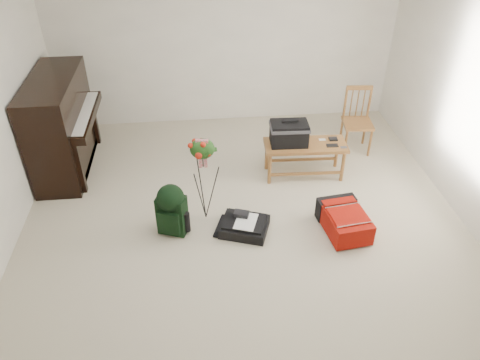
{
  "coord_description": "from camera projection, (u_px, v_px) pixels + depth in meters",
  "views": [
    {
      "loc": [
        -0.47,
        -3.87,
        3.5
      ],
      "look_at": [
        -0.03,
        0.35,
        0.49
      ],
      "focal_mm": 35.0,
      "sensor_mm": 36.0,
      "label": 1
    }
  ],
  "objects": [
    {
      "name": "flower_stand",
      "position": [
        204.0,
        180.0,
        5.14
      ],
      "size": [
        0.38,
        0.38,
        1.08
      ],
      "rotation": [
        0.0,
        0.0,
        -0.14
      ],
      "color": "black",
      "rests_on": "floor"
    },
    {
      "name": "piano",
      "position": [
        62.0,
        127.0,
        5.97
      ],
      "size": [
        0.71,
        1.5,
        1.25
      ],
      "color": "black",
      "rests_on": "floor"
    },
    {
      "name": "green_backpack",
      "position": [
        171.0,
        207.0,
        5.04
      ],
      "size": [
        0.35,
        0.33,
        0.61
      ],
      "rotation": [
        0.0,
        0.0,
        -0.36
      ],
      "color": "black",
      "rests_on": "floor"
    },
    {
      "name": "floor",
      "position": [
        246.0,
        234.0,
        5.2
      ],
      "size": [
        5.0,
        5.5,
        0.01
      ],
      "primitive_type": "cube",
      "color": "beige",
      "rests_on": "ground"
    },
    {
      "name": "red_suitcase",
      "position": [
        343.0,
        218.0,
        5.2
      ],
      "size": [
        0.5,
        0.68,
        0.27
      ],
      "rotation": [
        0.0,
        0.0,
        0.13
      ],
      "color": "#A31506",
      "rests_on": "floor"
    },
    {
      "name": "wall_back",
      "position": [
        225.0,
        41.0,
        6.71
      ],
      "size": [
        5.0,
        0.04,
        2.5
      ],
      "primitive_type": "cube",
      "color": "silver",
      "rests_on": "floor"
    },
    {
      "name": "bench",
      "position": [
        294.0,
        137.0,
        5.82
      ],
      "size": [
        1.05,
        0.46,
        0.8
      ],
      "rotation": [
        0.0,
        0.0,
        -0.04
      ],
      "color": "#955A30",
      "rests_on": "floor"
    },
    {
      "name": "dining_chair",
      "position": [
        357.0,
        121.0,
        6.43
      ],
      "size": [
        0.42,
        0.42,
        0.9
      ],
      "rotation": [
        0.0,
        0.0,
        -0.09
      ],
      "color": "#955A30",
      "rests_on": "floor"
    },
    {
      "name": "ceiling",
      "position": [
        248.0,
        1.0,
        3.75
      ],
      "size": [
        5.0,
        5.5,
        0.01
      ],
      "primitive_type": "cube",
      "color": "white",
      "rests_on": "wall_back"
    },
    {
      "name": "black_duffel",
      "position": [
        244.0,
        226.0,
        5.2
      ],
      "size": [
        0.61,
        0.55,
        0.21
      ],
      "rotation": [
        0.0,
        0.0,
        -0.34
      ],
      "color": "black",
      "rests_on": "floor"
    }
  ]
}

